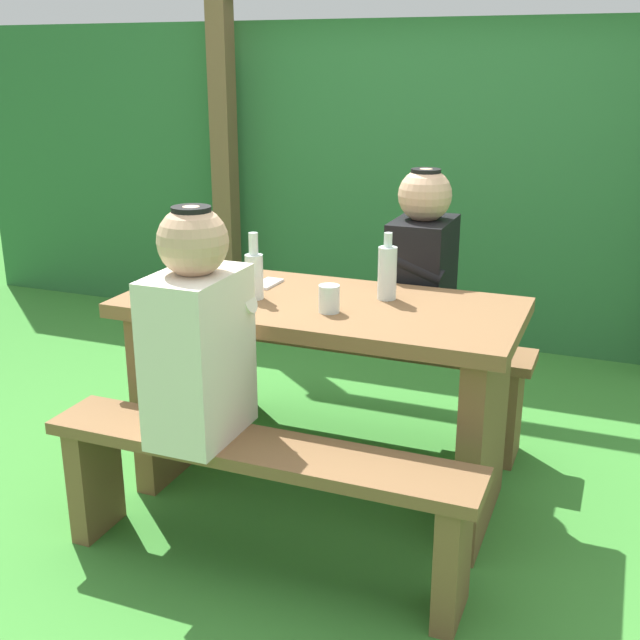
% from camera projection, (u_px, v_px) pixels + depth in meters
% --- Properties ---
extents(ground_plane, '(12.00, 12.00, 0.00)m').
position_uv_depth(ground_plane, '(320.00, 490.00, 3.01)').
color(ground_plane, '#3A8331').
extents(hedge_backdrop, '(6.40, 0.79, 1.78)m').
position_uv_depth(hedge_backdrop, '(459.00, 179.00, 4.72)').
color(hedge_backdrop, '#2C6735').
rests_on(hedge_backdrop, ground_plane).
extents(pergola_post_left, '(0.12, 0.12, 1.90)m').
position_uv_depth(pergola_post_left, '(225.00, 168.00, 4.66)').
color(pergola_post_left, brown).
rests_on(pergola_post_left, ground_plane).
extents(picnic_table, '(1.40, 0.64, 0.76)m').
position_uv_depth(picnic_table, '(320.00, 365.00, 2.85)').
color(picnic_table, brown).
rests_on(picnic_table, ground_plane).
extents(bench_near, '(1.40, 0.24, 0.45)m').
position_uv_depth(bench_near, '(257.00, 481.00, 2.45)').
color(bench_near, brown).
rests_on(bench_near, ground_plane).
extents(bench_far, '(1.40, 0.24, 0.45)m').
position_uv_depth(bench_far, '(365.00, 365.00, 3.38)').
color(bench_far, brown).
rests_on(bench_far, ground_plane).
extents(person_white_shirt, '(0.25, 0.35, 0.72)m').
position_uv_depth(person_white_shirt, '(198.00, 334.00, 2.37)').
color(person_white_shirt, silver).
rests_on(person_white_shirt, bench_near).
extents(person_black_coat, '(0.25, 0.35, 0.72)m').
position_uv_depth(person_black_coat, '(422.00, 266.00, 3.15)').
color(person_black_coat, black).
rests_on(person_black_coat, bench_far).
extents(drinking_glass, '(0.07, 0.07, 0.09)m').
position_uv_depth(drinking_glass, '(329.00, 299.00, 2.64)').
color(drinking_glass, silver).
rests_on(drinking_glass, picnic_table).
extents(bottle_left, '(0.06, 0.06, 0.24)m').
position_uv_depth(bottle_left, '(254.00, 273.00, 2.77)').
color(bottle_left, silver).
rests_on(bottle_left, picnic_table).
extents(bottle_right, '(0.07, 0.07, 0.24)m').
position_uv_depth(bottle_right, '(387.00, 272.00, 2.77)').
color(bottle_right, silver).
rests_on(bottle_right, picnic_table).
extents(cell_phone, '(0.08, 0.14, 0.01)m').
position_uv_depth(cell_phone, '(267.00, 283.00, 2.97)').
color(cell_phone, silver).
rests_on(cell_phone, picnic_table).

